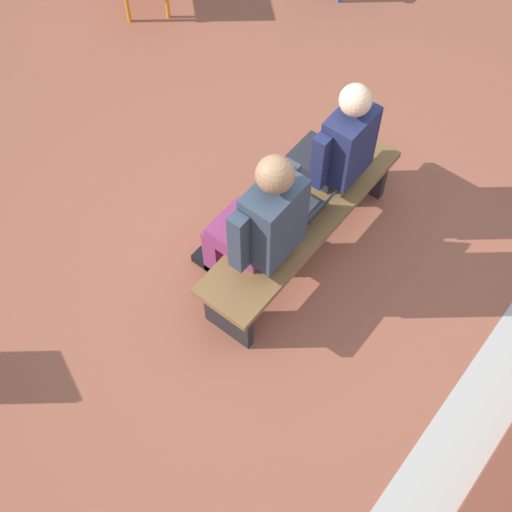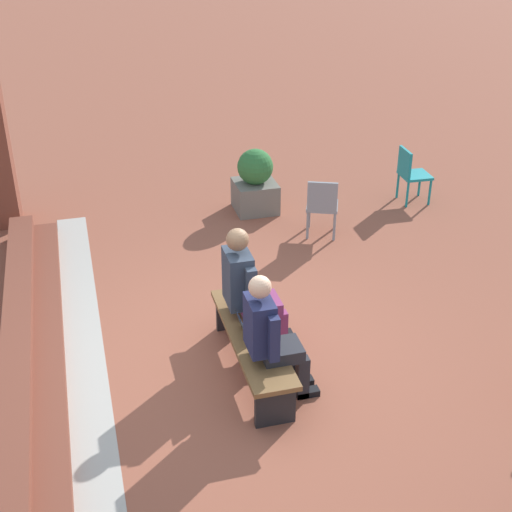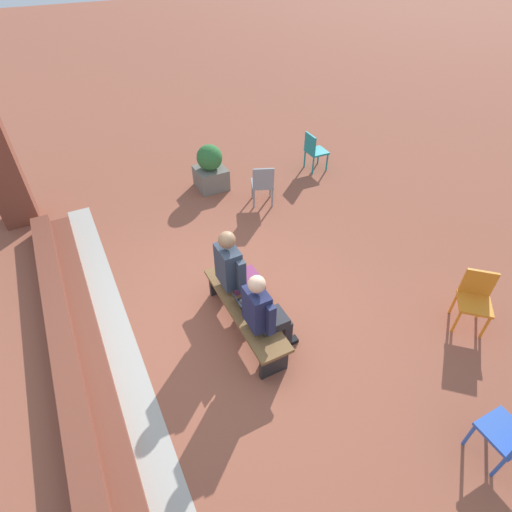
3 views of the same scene
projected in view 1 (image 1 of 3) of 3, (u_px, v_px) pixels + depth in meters
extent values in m
plane|color=brown|center=(296.00, 284.00, 5.04)|extent=(60.00, 60.00, 0.00)
cube|color=#A8A399|center=(498.00, 381.00, 4.64)|extent=(8.26, 0.40, 0.01)
cube|color=brown|center=(302.00, 219.00, 4.82)|extent=(1.80, 0.44, 0.05)
cube|color=black|center=(363.00, 169.00, 5.35)|extent=(0.06, 0.37, 0.40)
cube|color=black|center=(228.00, 317.00, 4.67)|extent=(0.06, 0.37, 0.40)
cube|color=#232328|center=(319.00, 162.00, 4.99)|extent=(0.32, 0.38, 0.13)
cube|color=#232328|center=(302.00, 168.00, 5.33)|extent=(0.10, 0.11, 0.45)
cube|color=black|center=(295.00, 180.00, 5.51)|extent=(0.10, 0.23, 0.07)
cube|color=#232328|center=(289.00, 182.00, 5.25)|extent=(0.10, 0.11, 0.45)
cube|color=black|center=(282.00, 194.00, 5.44)|extent=(0.10, 0.23, 0.07)
cube|color=#1E2347|center=(348.00, 144.00, 4.65)|extent=(0.36, 0.23, 0.53)
cube|color=navy|center=(333.00, 140.00, 4.72)|extent=(0.05, 0.01, 0.32)
cube|color=#1E2347|center=(359.00, 122.00, 4.78)|extent=(0.08, 0.09, 0.45)
cube|color=#1E2347|center=(320.00, 162.00, 4.59)|extent=(0.08, 0.09, 0.45)
sphere|color=#DBAD89|center=(356.00, 100.00, 4.31)|extent=(0.21, 0.21, 0.21)
cube|color=#7F2D5B|center=(245.00, 235.00, 4.65)|extent=(0.35, 0.41, 0.14)
cube|color=#7F2D5B|center=(231.00, 235.00, 5.00)|extent=(0.11, 0.12, 0.45)
cube|color=black|center=(225.00, 245.00, 5.18)|extent=(0.11, 0.24, 0.07)
cube|color=#7F2D5B|center=(214.00, 252.00, 4.92)|extent=(0.11, 0.12, 0.45)
cube|color=black|center=(209.00, 262.00, 5.10)|extent=(0.11, 0.24, 0.07)
cube|color=#2D3847|center=(274.00, 220.00, 4.27)|extent=(0.39, 0.24, 0.57)
cube|color=#2D3847|center=(288.00, 191.00, 4.42)|extent=(0.09, 0.10, 0.49)
cube|color=#2D3847|center=(239.00, 242.00, 4.21)|extent=(0.09, 0.10, 0.49)
sphere|color=#8C6647|center=(275.00, 174.00, 3.91)|extent=(0.22, 0.22, 0.22)
cube|color=black|center=(300.00, 211.00, 4.82)|extent=(0.32, 0.22, 0.02)
cube|color=#2D2D33|center=(299.00, 209.00, 4.81)|extent=(0.29, 0.15, 0.00)
cube|color=black|center=(318.00, 212.00, 4.68)|extent=(0.32, 0.07, 0.19)
cube|color=#33519E|center=(317.00, 211.00, 4.68)|extent=(0.28, 0.06, 0.17)
cylinder|color=orange|center=(127.00, 3.00, 6.41)|extent=(0.04, 0.04, 0.40)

